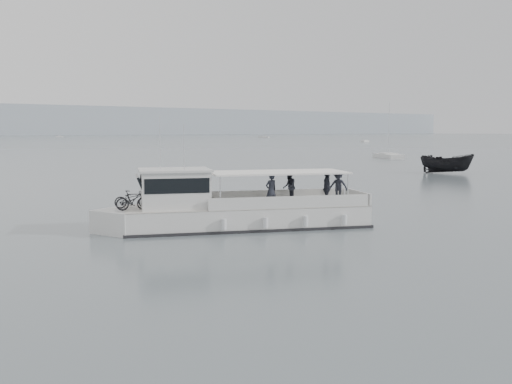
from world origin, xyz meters
TOP-DOWN VIEW (x-y plane):
  - ground at (0.00, 0.00)m, footprint 1400.00×1400.00m
  - tour_boat at (-0.26, -0.78)m, footprint 12.16×7.04m
  - dark_motorboat at (36.38, 13.79)m, footprint 4.60×5.49m

SIDE VIEW (x-z plane):
  - ground at x=0.00m, z-range 0.00..0.00m
  - tour_boat at x=-0.26m, z-range -1.76..3.48m
  - dark_motorboat at x=36.38m, z-range 0.00..2.04m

